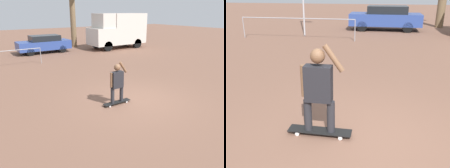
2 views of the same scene
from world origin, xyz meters
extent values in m
plane|color=brown|center=(0.00, 0.00, 0.00)|extent=(80.00, 80.00, 0.00)
cube|color=black|center=(-0.82, 0.09, 0.08)|extent=(1.14, 0.25, 0.02)
cylinder|color=white|center=(-1.21, -0.01, 0.04)|extent=(0.07, 0.03, 0.07)
cylinder|color=white|center=(-1.21, 0.20, 0.04)|extent=(0.07, 0.03, 0.07)
cylinder|color=white|center=(-0.43, -0.01, 0.04)|extent=(0.07, 0.03, 0.07)
cylinder|color=white|center=(-0.43, 0.20, 0.04)|extent=(0.07, 0.03, 0.07)
cylinder|color=#28282D|center=(-1.03, 0.09, 0.38)|extent=(0.14, 0.14, 0.58)
cylinder|color=#28282D|center=(-0.62, 0.09, 0.38)|extent=(0.14, 0.14, 0.58)
cube|color=#232328|center=(-0.82, 0.09, 0.98)|extent=(0.46, 0.22, 0.62)
sphere|color=brown|center=(-0.82, 0.09, 1.45)|extent=(0.24, 0.24, 0.24)
cylinder|color=brown|center=(-1.08, 0.09, 1.01)|extent=(0.09, 0.09, 0.55)
cylinder|color=brown|center=(-0.56, 0.09, 1.43)|extent=(0.36, 0.09, 0.46)
cylinder|color=black|center=(-1.04, 11.70, 0.30)|extent=(0.61, 0.22, 0.61)
cylinder|color=black|center=(-1.04, 13.21, 0.30)|extent=(0.61, 0.22, 0.61)
cylinder|color=black|center=(1.64, 11.70, 0.30)|extent=(0.61, 0.22, 0.61)
cylinder|color=black|center=(1.64, 13.21, 0.30)|extent=(0.61, 0.22, 0.61)
cube|color=#2D4793|center=(0.30, 12.45, 0.66)|extent=(4.32, 1.73, 0.71)
cube|color=black|center=(0.40, 12.45, 1.24)|extent=(2.38, 1.53, 0.45)
cylinder|color=#99999E|center=(-4.08, 8.60, 1.05)|extent=(5.88, 0.05, 0.05)
cylinder|color=#99999E|center=(-7.03, 8.60, 0.53)|extent=(0.04, 0.04, 1.05)
cylinder|color=#99999E|center=(-1.14, 8.60, 0.53)|extent=(0.04, 0.04, 1.05)
camera|label=1|loc=(-5.27, -6.19, 3.39)|focal=35.00mm
camera|label=2|loc=(0.16, -3.65, 2.46)|focal=40.00mm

